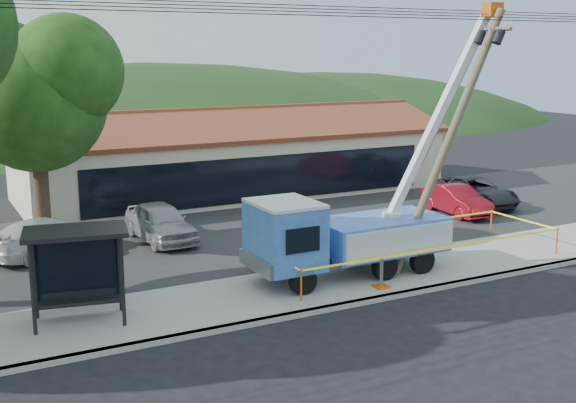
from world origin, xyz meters
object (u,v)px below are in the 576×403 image
(utility_truck, at_px, (344,232))
(car_silver, at_px, (161,243))
(car_red, at_px, (456,216))
(car_white, at_px, (50,257))
(bus_shelter, at_px, (76,253))
(car_dark, at_px, (473,207))
(leaning_pole, at_px, (453,128))

(utility_truck, distance_m, car_silver, 8.58)
(car_red, distance_m, car_white, 18.08)
(car_white, bearing_deg, bus_shelter, 150.07)
(bus_shelter, xyz_separation_m, car_silver, (4.80, 7.41, -2.10))
(utility_truck, xyz_separation_m, car_silver, (-3.94, 7.44, -1.65))
(utility_truck, relative_size, car_silver, 2.11)
(car_red, height_order, car_dark, car_dark)
(utility_truck, relative_size, car_red, 2.34)
(bus_shelter, xyz_separation_m, car_dark, (20.50, 6.68, -2.10))
(car_silver, relative_size, car_dark, 0.90)
(utility_truck, height_order, car_dark, utility_truck)
(utility_truck, distance_m, car_red, 11.32)
(leaning_pole, distance_m, car_silver, 12.33)
(leaning_pole, relative_size, car_dark, 1.80)
(car_red, bearing_deg, car_dark, 34.30)
(leaning_pole, bearing_deg, car_white, 146.51)
(leaning_pole, height_order, car_silver, leaning_pole)
(car_white, bearing_deg, car_silver, -116.58)
(bus_shelter, xyz_separation_m, car_white, (0.47, 7.43, -2.10))
(bus_shelter, height_order, car_dark, bus_shelter)
(car_white, bearing_deg, utility_truck, -158.34)
(leaning_pole, xyz_separation_m, car_white, (-12.21, 8.08, -4.99))
(car_red, bearing_deg, car_white, 179.33)
(bus_shelter, height_order, car_red, bus_shelter)
(car_silver, xyz_separation_m, car_white, (-4.33, 0.02, 0.00))
(bus_shelter, bearing_deg, car_red, 28.18)
(car_silver, xyz_separation_m, car_dark, (15.70, -0.73, 0.00))
(leaning_pole, relative_size, bus_shelter, 2.95)
(car_silver, bearing_deg, leaning_pole, -48.44)
(car_silver, bearing_deg, utility_truck, -64.91)
(utility_truck, bearing_deg, car_red, 29.86)
(utility_truck, distance_m, car_white, 11.26)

